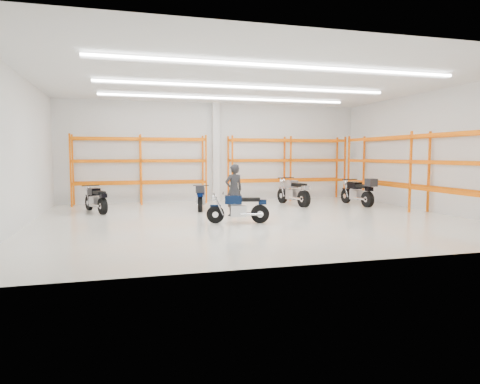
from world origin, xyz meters
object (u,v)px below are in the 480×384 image
object	(u,v)px
motorcycle_back_c	(294,193)
structural_column	(216,152)
motorcycle_back_a	(96,200)
standing_man	(234,190)
motorcycle_back_b	(201,198)
motorcycle_back_d	(359,192)
motorcycle_main	(241,209)

from	to	relation	value
motorcycle_back_c	structural_column	world-z (taller)	structural_column
motorcycle_back_a	standing_man	bearing A→B (deg)	-24.66
motorcycle_back_c	standing_man	xyz separation A→B (m)	(-3.20, -2.27, 0.36)
motorcycle_back_b	motorcycle_back_d	bearing A→B (deg)	-2.21
motorcycle_main	structural_column	xyz separation A→B (m)	(0.60, 6.55, 1.80)
motorcycle_main	motorcycle_back_d	distance (m)	6.80
motorcycle_back_a	motorcycle_back_d	world-z (taller)	motorcycle_back_d
motorcycle_main	standing_man	xyz separation A→B (m)	(0.20, 1.64, 0.45)
motorcycle_back_b	motorcycle_back_c	distance (m)	4.11
motorcycle_main	motorcycle_back_d	bearing A→B (deg)	27.60
standing_man	structural_column	xyz separation A→B (m)	(0.40, 4.92, 1.34)
motorcycle_back_b	standing_man	bearing A→B (deg)	-63.65
motorcycle_back_b	structural_column	bearing A→B (deg)	67.95
motorcycle_main	motorcycle_back_c	bearing A→B (deg)	48.99
structural_column	motorcycle_back_d	bearing A→B (deg)	-32.10
motorcycle_back_d	motorcycle_main	bearing A→B (deg)	-152.40
motorcycle_back_b	motorcycle_back_c	size ratio (longest dim) A/B	0.84
motorcycle_back_a	motorcycle_back_c	bearing A→B (deg)	0.74
motorcycle_back_a	standing_man	world-z (taller)	standing_man
motorcycle_back_a	motorcycle_back_b	bearing A→B (deg)	-5.89
standing_man	motorcycle_main	bearing A→B (deg)	70.29
motorcycle_back_d	structural_column	world-z (taller)	structural_column
motorcycle_back_d	motorcycle_back_a	bearing A→B (deg)	176.45
motorcycle_back_a	motorcycle_main	bearing A→B (deg)	-40.08
motorcycle_back_d	standing_man	xyz separation A→B (m)	(-5.83, -1.51, 0.34)
motorcycle_back_a	motorcycle_back_b	world-z (taller)	motorcycle_back_b
structural_column	motorcycle_back_a	bearing A→B (deg)	-151.74
motorcycle_back_d	standing_man	bearing A→B (deg)	-165.45
motorcycle_back_c	motorcycle_back_d	bearing A→B (deg)	-16.08
motorcycle_main	motorcycle_back_b	xyz separation A→B (m)	(-0.68, 3.41, 0.03)
motorcycle_main	motorcycle_back_c	world-z (taller)	motorcycle_back_c
motorcycle_main	motorcycle_back_a	bearing A→B (deg)	139.92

